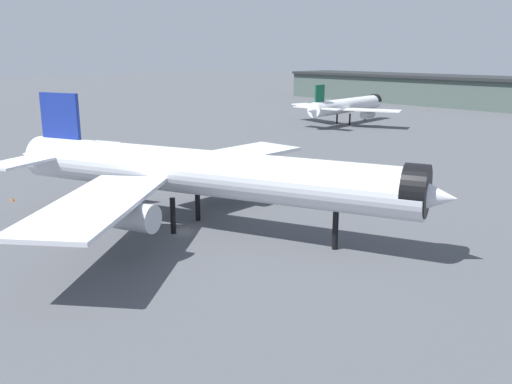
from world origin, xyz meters
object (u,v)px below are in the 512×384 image
at_px(airliner_far_taxiway, 347,106).
at_px(traffic_cone_near_nose, 163,171).
at_px(airliner_near_gate, 200,173).
at_px(traffic_cone_wingtip, 13,199).
at_px(service_truck_front, 407,183).

bearing_deg(airliner_far_taxiway, traffic_cone_near_nose, -172.15).
bearing_deg(airliner_near_gate, traffic_cone_near_nose, 132.01).
bearing_deg(traffic_cone_wingtip, service_truck_front, 45.38).
bearing_deg(traffic_cone_near_nose, traffic_cone_wingtip, -94.60).
xyz_separation_m(airliner_far_taxiway, service_truck_front, (56.40, -72.87, -4.41)).
distance_m(airliner_near_gate, traffic_cone_near_nose, 37.88).
distance_m(service_truck_front, traffic_cone_wingtip, 65.78).
height_order(airliner_near_gate, service_truck_front, airliner_near_gate).
bearing_deg(airliner_near_gate, service_truck_front, 55.80).
xyz_separation_m(service_truck_front, traffic_cone_near_nose, (-43.80, -17.07, -1.23)).
height_order(airliner_far_taxiway, traffic_cone_near_nose, airliner_far_taxiway).
bearing_deg(service_truck_front, airliner_far_taxiway, 54.32).
bearing_deg(airliner_near_gate, traffic_cone_wingtip, -179.34).
height_order(service_truck_front, traffic_cone_wingtip, service_truck_front).
distance_m(airliner_near_gate, service_truck_front, 39.49).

